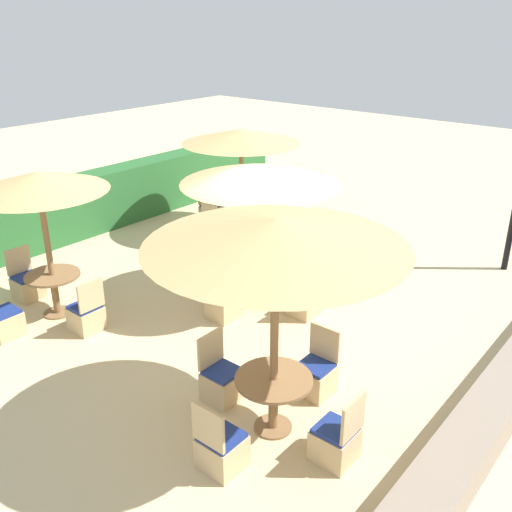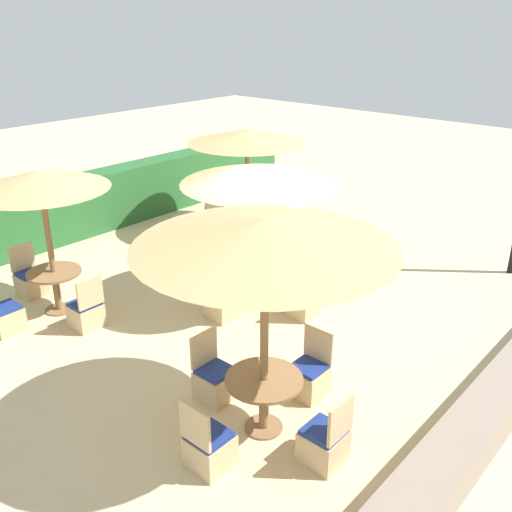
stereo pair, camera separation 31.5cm
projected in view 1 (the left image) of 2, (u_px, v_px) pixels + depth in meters
ground_plane at (283, 312)px, 9.90m from camera, size 40.00×40.00×0.00m
hedge_row at (77, 207)px, 13.08m from camera, size 13.00×0.70×1.37m
stone_border at (510, 383)px, 7.59m from camera, size 10.00×0.56×0.49m
parasol_front_left at (276, 234)px, 6.12m from camera, size 2.95×2.95×2.78m
round_table_front_left at (274, 391)px, 6.93m from camera, size 0.95×0.95×0.74m
patio_chair_front_left_east at (316, 375)px, 7.73m from camera, size 0.46×0.46×0.93m
patio_chair_front_left_north at (222, 381)px, 7.61m from camera, size 0.46×0.46×0.93m
patio_chair_front_left_west at (221, 449)px, 6.43m from camera, size 0.46×0.46×0.93m
patio_chair_front_left_south at (336, 441)px, 6.54m from camera, size 0.46×0.46×0.93m
parasol_back_right at (241, 136)px, 12.77m from camera, size 2.69×2.69×2.41m
round_table_back_right at (242, 207)px, 13.43m from camera, size 0.96×0.96×0.74m
patio_chair_back_right_north at (211, 211)px, 14.10m from camera, size 0.46×0.46×0.93m
patio_chair_back_right_south at (275, 229)px, 12.97m from camera, size 0.46×0.46×0.93m
patio_chair_back_right_west at (216, 230)px, 12.87m from camera, size 0.46×0.46×0.93m
parasol_center at (261, 175)px, 9.44m from camera, size 2.71×2.71×2.49m
round_table_center at (260, 271)px, 10.13m from camera, size 1.05×1.05×0.72m
patio_chair_center_south at (305, 301)px, 9.72m from camera, size 0.46×0.46×0.93m
patio_chair_center_west at (222, 304)px, 9.60m from camera, size 0.46×0.46×0.93m
patio_chair_center_east at (292, 268)px, 10.98m from camera, size 0.46×0.46×0.93m
parasol_back_left at (38, 182)px, 8.94m from camera, size 2.20×2.20×2.52m
round_table_back_left at (54, 285)px, 9.64m from camera, size 0.91×0.91×0.74m
patio_chair_back_left_south at (87, 316)px, 9.25m from camera, size 0.46×0.46×0.93m
patio_chair_back_left_north at (27, 285)px, 10.30m from camera, size 0.46×0.46×0.93m
patio_chair_back_left_west at (4, 321)px, 9.08m from camera, size 0.46×0.46×0.93m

